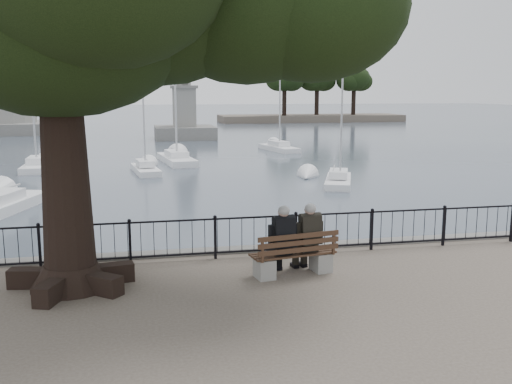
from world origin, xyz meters
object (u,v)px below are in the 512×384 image
object	(u,v)px
bench	(294,260)
person_right	(307,240)
lighthouse	(0,16)
person_left	(281,243)
lion_monument	(184,117)

from	to	relation	value
bench	person_right	xyz separation A→B (m)	(0.33, 0.17, 0.38)
bench	person_right	distance (m)	0.53
lighthouse	bench	bearing A→B (deg)	-73.12
person_left	lighthouse	size ratio (longest dim) A/B	0.05
lighthouse	lion_monument	size ratio (longest dim) A/B	3.50
person_right	bench	bearing A→B (deg)	-153.30
person_left	lion_monument	world-z (taller)	lion_monument
person_right	lion_monument	xyz separation A→B (m)	(1.14, 48.83, 0.56)
bench	person_left	distance (m)	0.48
person_left	person_right	world-z (taller)	same
person_left	lion_monument	bearing A→B (deg)	87.94
lighthouse	lion_monument	bearing A→B (deg)	-31.11
person_left	bench	bearing A→B (deg)	-12.01
person_right	lion_monument	distance (m)	48.85
person_left	person_right	xyz separation A→B (m)	(0.62, 0.10, 0.00)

